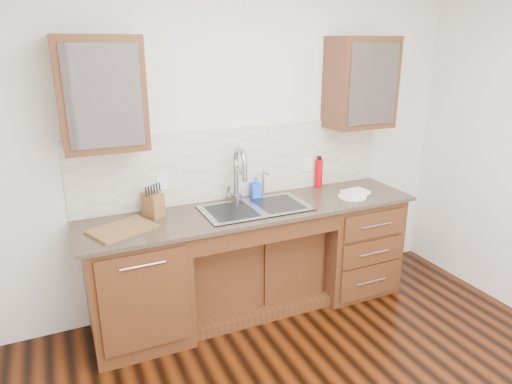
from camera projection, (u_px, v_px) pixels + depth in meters
name	position (u px, v px, depth m)	size (l,w,h in m)	color
wall_back	(236.00, 144.00, 3.77)	(4.00, 0.10, 2.70)	silver
base_cabinet_left	(137.00, 285.00, 3.38)	(0.70, 0.62, 0.88)	#593014
base_cabinet_center	(250.00, 266.00, 3.85)	(1.20, 0.44, 0.70)	#593014
base_cabinet_right	(350.00, 241.00, 4.12)	(0.70, 0.62, 0.88)	#593014
countertop	(255.00, 210.00, 3.59)	(2.70, 0.65, 0.03)	#84705B
backsplash	(239.00, 163.00, 3.77)	(2.70, 0.02, 0.59)	beige
sink	(255.00, 219.00, 3.60)	(0.84, 0.46, 0.19)	#9E9EA5
faucet	(236.00, 178.00, 3.68)	(0.04, 0.04, 0.40)	#999993
filter_tap	(263.00, 183.00, 3.82)	(0.02, 0.02, 0.24)	#999993
upper_cabinet_left	(101.00, 94.00, 3.02)	(0.55, 0.34, 0.75)	#593014
upper_cabinet_right	(360.00, 83.00, 3.85)	(0.55, 0.34, 0.75)	#593014
outlet_left	(162.00, 182.00, 3.53)	(0.08, 0.01, 0.12)	white
outlet_right	(308.00, 165.00, 4.04)	(0.08, 0.01, 0.12)	white
soap_bottle	(256.00, 187.00, 3.81)	(0.08, 0.08, 0.17)	blue
water_bottle	(319.00, 173.00, 4.07)	(0.07, 0.07, 0.25)	#C4000D
plate	(352.00, 197.00, 3.83)	(0.24, 0.24, 0.01)	silver
dish_towel	(355.00, 193.00, 3.85)	(0.21, 0.15, 0.03)	silver
knife_block	(153.00, 205.00, 3.39)	(0.10, 0.16, 0.18)	brown
cutting_board	(123.00, 229.00, 3.16)	(0.42, 0.29, 0.02)	brown
cup_left_a	(83.00, 103.00, 2.99)	(0.11, 0.11, 0.09)	silver
cup_left_b	(117.00, 102.00, 3.08)	(0.09, 0.09, 0.08)	white
cup_right_a	(347.00, 90.00, 3.81)	(0.12, 0.12, 0.10)	silver
cup_right_b	(368.00, 89.00, 3.89)	(0.10, 0.10, 0.09)	white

